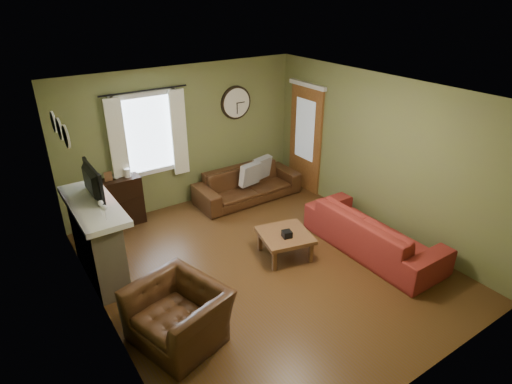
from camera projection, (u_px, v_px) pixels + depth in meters
floor at (265, 265)px, 6.47m from camera, size 4.60×5.20×0.00m
ceiling at (267, 94)px, 5.33m from camera, size 4.60×5.20×0.00m
wall_left at (97, 238)px, 4.75m from camera, size 0.00×5.20×2.60m
wall_right at (380, 155)px, 7.06m from camera, size 0.00×5.20×2.60m
wall_back at (184, 138)px, 7.84m from camera, size 4.60×0.00×2.60m
wall_front at (428, 288)px, 3.97m from camera, size 4.60×0.00×2.60m
fireplace at (97, 243)px, 6.03m from camera, size 0.40×1.40×1.10m
firebox at (113, 253)px, 6.24m from camera, size 0.04×0.60×0.55m
mantel at (93, 205)px, 5.79m from camera, size 0.58×1.60×0.08m
tv at (88, 187)px, 5.82m from camera, size 0.08×0.60×0.35m
tv_screen at (94, 182)px, 5.83m from camera, size 0.02×0.62×0.36m
medallion_left at (66, 137)px, 4.94m from camera, size 0.28×0.28×0.03m
medallion_mid at (60, 129)px, 5.20m from camera, size 0.28×0.28×0.03m
medallion_right at (54, 122)px, 5.46m from camera, size 0.28×0.28×0.03m
window_pane at (147, 134)px, 7.39m from camera, size 1.00×0.02×1.30m
curtain_rod at (144, 91)px, 6.97m from camera, size 0.03×0.03×1.50m
curtain_left at (118, 145)px, 7.06m from camera, size 0.28×0.04×1.55m
curtain_right at (179, 133)px, 7.61m from camera, size 0.28×0.04×1.55m
wall_clock at (236, 103)px, 8.14m from camera, size 0.64×0.06×0.64m
door at (305, 139)px, 8.53m from camera, size 0.05×0.90×2.10m
bookshelf at (121, 202)px, 7.40m from camera, size 0.74×0.31×0.88m
book at (110, 174)px, 7.20m from camera, size 0.27×0.30×0.02m
sofa_brown at (248, 184)px, 8.38m from camera, size 2.08×0.81×0.61m
pillow_left at (261, 168)px, 8.49m from camera, size 0.46×0.24×0.44m
pillow_right at (250, 174)px, 8.21m from camera, size 0.45×0.20×0.44m
sofa_red at (373, 232)px, 6.71m from camera, size 0.90×2.30×0.67m
armchair at (178, 314)px, 5.02m from camera, size 1.19×1.28×0.69m
coffee_table at (285, 245)px, 6.63m from camera, size 0.90×0.90×0.40m
tissue_box at (287, 237)px, 6.45m from camera, size 0.16×0.16×0.10m
wine_glass_a at (105, 213)px, 5.29m from camera, size 0.07×0.07×0.21m
wine_glass_b at (101, 208)px, 5.42m from camera, size 0.07×0.07×0.20m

